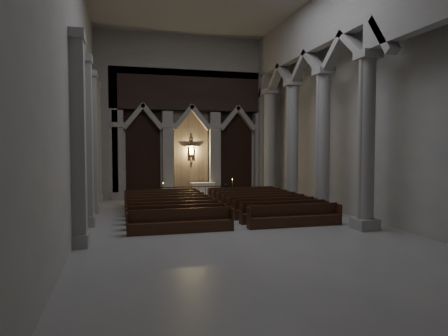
% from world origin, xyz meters
% --- Properties ---
extents(room, '(24.00, 24.10, 12.00)m').
position_xyz_m(room, '(0.00, 0.00, 7.60)').
color(room, '#A4A19C').
rests_on(room, ground).
extents(sanctuary_wall, '(14.00, 0.77, 12.00)m').
position_xyz_m(sanctuary_wall, '(0.00, 11.54, 6.62)').
color(sanctuary_wall, '#A19E96').
rests_on(sanctuary_wall, ground).
extents(right_arcade, '(1.00, 24.00, 12.00)m').
position_xyz_m(right_arcade, '(5.50, 1.33, 7.83)').
color(right_arcade, '#A19E96').
rests_on(right_arcade, ground).
extents(left_pilasters, '(0.60, 13.00, 8.03)m').
position_xyz_m(left_pilasters, '(-6.75, 3.50, 3.91)').
color(left_pilasters, '#A19E96').
rests_on(left_pilasters, ground).
extents(sanctuary_step, '(8.50, 2.60, 0.15)m').
position_xyz_m(sanctuary_step, '(0.00, 10.60, 0.07)').
color(sanctuary_step, '#A19E96').
rests_on(sanctuary_step, ground).
extents(altar, '(1.82, 0.73, 0.93)m').
position_xyz_m(altar, '(0.75, 11.09, 0.62)').
color(altar, beige).
rests_on(altar, sanctuary_step).
extents(altar_rail, '(5.32, 0.09, 1.05)m').
position_xyz_m(altar_rail, '(0.00, 8.94, 0.69)').
color(altar_rail, black).
rests_on(altar_rail, ground).
extents(candle_stand_left, '(0.22, 0.22, 1.30)m').
position_xyz_m(candle_stand_left, '(-2.41, 9.21, 0.35)').
color(candle_stand_left, olive).
rests_on(candle_stand_left, ground).
extents(candle_stand_right, '(0.24, 0.24, 1.45)m').
position_xyz_m(candle_stand_right, '(2.53, 9.14, 0.39)').
color(candle_stand_right, olive).
rests_on(candle_stand_right, ground).
extents(pews, '(10.06, 8.95, 1.04)m').
position_xyz_m(pews, '(0.00, 3.15, 0.34)').
color(pews, black).
rests_on(pews, ground).
extents(worshipper, '(0.55, 0.42, 1.36)m').
position_xyz_m(worshipper, '(1.44, 6.75, 0.68)').
color(worshipper, black).
rests_on(worshipper, ground).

